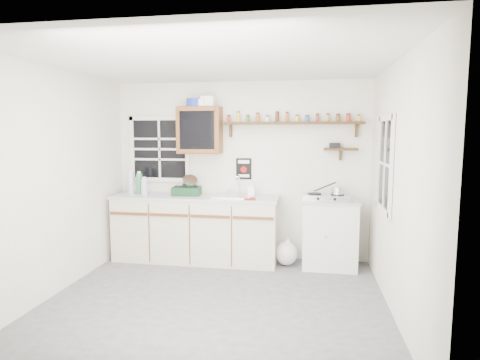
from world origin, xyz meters
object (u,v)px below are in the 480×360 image
main_cabinet (196,228)px  right_cabinet (329,233)px  upper_cabinet (200,130)px  spice_shelf (292,122)px  hotplate (326,197)px  dish_rack (188,189)px

main_cabinet → right_cabinet: main_cabinet is taller
upper_cabinet → spice_shelf: upper_cabinet is taller
hotplate → right_cabinet: bearing=20.0°
right_cabinet → main_cabinet: bearing=-179.2°
right_cabinet → upper_cabinet: upper_cabinet is taller
main_cabinet → spice_shelf: (1.31, 0.21, 1.47)m
right_cabinet → hotplate: 0.50m
main_cabinet → dish_rack: size_ratio=5.65×
main_cabinet → upper_cabinet: bearing=76.3°
upper_cabinet → dish_rack: (-0.16, -0.11, -0.81)m
right_cabinet → spice_shelf: bearing=160.4°
dish_rack → hotplate: bearing=-6.6°
main_cabinet → right_cabinet: size_ratio=2.54×
main_cabinet → upper_cabinet: size_ratio=3.55×
spice_shelf → hotplate: 1.11m
right_cabinet → hotplate: bearing=-161.1°
upper_cabinet → dish_rack: size_ratio=1.59×
right_cabinet → spice_shelf: size_ratio=0.48×
spice_shelf → hotplate: bearing=-24.0°
dish_rack → spice_shelf: bearing=1.4°
main_cabinet → dish_rack: (-0.12, 0.04, 0.55)m
main_cabinet → dish_rack: dish_rack is taller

